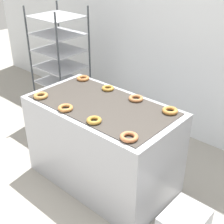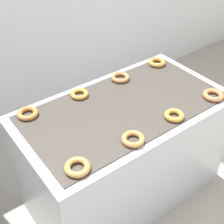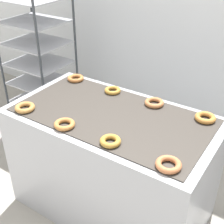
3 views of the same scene
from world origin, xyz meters
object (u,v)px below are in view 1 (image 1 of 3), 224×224
object	(u,v)px
donut_near_midleft	(65,108)
donut_far_right	(170,111)
baking_rack_cart	(61,66)
donut_near_left	(41,96)
donut_near_midright	(94,120)
donut_near_right	(129,137)
donut_far_midright	(136,98)
donut_far_left	(83,78)
donut_far_midleft	(108,88)
fryer_machine	(103,144)

from	to	relation	value
donut_near_midleft	donut_far_right	bearing A→B (deg)	38.21
donut_near_midleft	baking_rack_cart	bearing A→B (deg)	141.86
donut_near_left	donut_far_right	bearing A→B (deg)	27.16
donut_far_right	donut_near_midright	bearing A→B (deg)	-124.17
donut_near_right	donut_far_midright	xyz separation A→B (m)	(-0.40, 0.61, -0.00)
donut_far_left	donut_far_midright	world-z (taller)	same
donut_near_left	donut_far_left	world-z (taller)	donut_near_left
donut_near_right	donut_far_midleft	size ratio (longest dim) A/B	1.13
donut_far_right	donut_far_midright	bearing A→B (deg)	-179.78
fryer_machine	donut_near_left	world-z (taller)	donut_near_left
baking_rack_cart	donut_far_right	xyz separation A→B (m)	(1.96, -0.31, 0.13)
donut_near_left	donut_near_right	bearing A→B (deg)	-0.16
fryer_machine	donut_far_left	distance (m)	0.83
donut_near_left	donut_far_midleft	size ratio (longest dim) A/B	1.12
donut_near_midright	donut_far_midright	size ratio (longest dim) A/B	0.92
donut_far_left	donut_far_right	bearing A→B (deg)	-0.64
fryer_machine	baking_rack_cart	size ratio (longest dim) A/B	0.94
donut_near_midright	donut_far_midleft	xyz separation A→B (m)	(-0.38, 0.60, -0.00)
donut_far_midleft	donut_far_midright	bearing A→B (deg)	0.11
donut_far_midleft	donut_far_midright	xyz separation A→B (m)	(0.38, 0.00, 0.00)
fryer_machine	donut_near_right	world-z (taller)	donut_near_right
donut_near_midleft	donut_near_midright	size ratio (longest dim) A/B	1.07
donut_near_midright	donut_near_right	world-z (taller)	same
donut_near_midleft	donut_far_right	distance (m)	0.99
donut_far_right	donut_near_midleft	bearing A→B (deg)	-141.79
baking_rack_cart	donut_far_midleft	size ratio (longest dim) A/B	12.30
donut_far_right	donut_far_midleft	bearing A→B (deg)	-179.83
fryer_machine	donut_far_right	world-z (taller)	donut_far_right
donut_near_midleft	donut_far_midleft	size ratio (longest dim) A/B	1.09
baking_rack_cart	donut_far_right	world-z (taller)	baking_rack_cart
baking_rack_cart	donut_far_left	size ratio (longest dim) A/B	11.37
donut_near_midleft	donut_near_right	xyz separation A→B (m)	(0.77, 0.01, 0.00)
donut_far_left	donut_far_right	distance (m)	1.19
donut_near_midleft	donut_far_midright	bearing A→B (deg)	58.31
fryer_machine	donut_far_midright	xyz separation A→B (m)	(0.19, 0.30, 0.49)
donut_near_midright	fryer_machine	bearing A→B (deg)	121.70
donut_near_midright	donut_far_right	size ratio (longest dim) A/B	0.92
donut_far_left	donut_near_left	bearing A→B (deg)	-88.68
fryer_machine	donut_near_midright	size ratio (longest dim) A/B	11.31
donut_far_left	donut_far_midright	bearing A→B (deg)	-1.08
donut_far_left	donut_far_midright	distance (m)	0.79
donut_far_midright	donut_far_midleft	bearing A→B (deg)	-179.89
donut_far_left	donut_far_right	world-z (taller)	donut_far_right
baking_rack_cart	donut_far_midleft	xyz separation A→B (m)	(1.17, -0.31, 0.12)
donut_near_midright	donut_far_right	bearing A→B (deg)	55.83
donut_near_midright	donut_far_left	xyz separation A→B (m)	(-0.78, 0.62, -0.00)
donut_far_midright	donut_far_right	bearing A→B (deg)	0.22
baking_rack_cart	donut_far_left	xyz separation A→B (m)	(0.77, -0.30, 0.12)
donut_near_midright	donut_far_right	world-z (taller)	donut_far_right
fryer_machine	donut_near_midright	world-z (taller)	donut_near_midright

